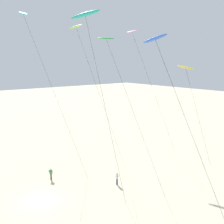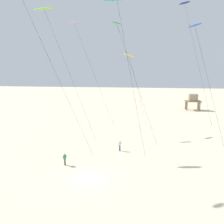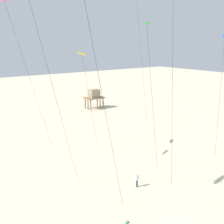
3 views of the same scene
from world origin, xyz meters
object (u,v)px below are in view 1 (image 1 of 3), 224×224
kite_lime (76,28)px  kite_green (108,43)px  kite_yellow (186,69)px  kite_teal (85,15)px  kite_flyer_nearest (51,174)px  kite_cyan (25,18)px  kite_pink (133,35)px  kite_blue (157,44)px  kite_flyer_middle (117,178)px

kite_lime → kite_green: kite_lime is taller
kite_yellow → kite_teal: 18.46m
kite_yellow → kite_flyer_nearest: 25.25m
kite_teal → kite_cyan: 11.78m
kite_cyan → kite_pink: bearing=85.8°
kite_lime → kite_blue: (21.23, -5.09, -4.01)m
kite_yellow → kite_green: (-0.84, -14.42, 3.08)m
kite_pink → kite_teal: size_ratio=1.02×
kite_pink → kite_flyer_middle: 25.54m
kite_lime → kite_green: bearing=-12.5°
kite_pink → kite_teal: 19.27m
kite_yellow → kite_pink: size_ratio=0.72×
kite_green → kite_pink: size_ratio=0.87×
kite_green → kite_pink: bearing=126.7°
kite_pink → kite_cyan: 18.93m
kite_blue → kite_flyer_nearest: kite_blue is taller
kite_yellow → kite_green: size_ratio=0.83×
kite_blue → kite_teal: 10.20m
kite_green → kite_teal: bearing=-86.2°
kite_flyer_nearest → kite_flyer_middle: (6.75, 6.34, 0.00)m
kite_yellow → kite_flyer_nearest: kite_yellow is taller
kite_lime → kite_pink: 10.86m
kite_flyer_nearest → kite_flyer_middle: size_ratio=1.00×
kite_pink → kite_blue: bearing=-38.8°
kite_green → kite_flyer_nearest: (-6.52, -5.05, -17.37)m
kite_yellow → kite_flyer_middle: (-0.61, -13.13, -14.29)m
kite_yellow → kite_cyan: 24.34m
kite_green → kite_lime: bearing=167.5°
kite_lime → kite_blue: 22.20m
kite_blue → kite_yellow: bearing=117.8°
kite_blue → kite_flyer_middle: (-9.54, 3.84, -16.51)m
kite_blue → kite_pink: kite_pink is taller
kite_yellow → kite_cyan: kite_cyan is taller
kite_yellow → kite_teal: bearing=-92.1°
kite_pink → kite_flyer_middle: size_ratio=13.15×
kite_lime → kite_yellow: bearing=44.0°
kite_blue → kite_cyan: 21.75m
kite_yellow → kite_green: kite_green is taller
kite_flyer_nearest → kite_flyer_middle: bearing=43.2°
kite_lime → kite_flyer_nearest: (4.94, -7.60, -20.52)m
kite_teal → kite_flyer_nearest: bearing=-164.0°
kite_yellow → kite_flyer_nearest: size_ratio=9.46×
kite_blue → kite_flyer_nearest: (-16.29, -2.50, -16.51)m
kite_yellow → kite_cyan: bearing=-121.2°
kite_teal → kite_flyer_nearest: kite_teal is taller
kite_yellow → kite_pink: kite_pink is taller
kite_cyan → kite_teal: bearing=12.0°
kite_cyan → kite_flyer_nearest: (4.74, 0.51, -21.13)m
kite_green → kite_pink: (-9.89, 13.29, 2.78)m
kite_blue → kite_flyer_nearest: 23.33m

